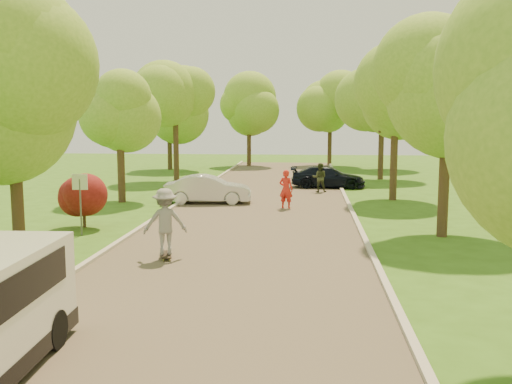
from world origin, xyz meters
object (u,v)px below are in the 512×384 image
(silver_sedan, at_px, (208,189))
(skateboarder, at_px, (165,222))
(dark_sedan, at_px, (328,177))
(person_striped, at_px, (286,189))
(street_sign, at_px, (80,191))
(longboard, at_px, (166,255))
(person_olive, at_px, (320,178))

(silver_sedan, relative_size, skateboarder, 2.14)
(silver_sedan, height_order, skateboarder, skateboarder)
(dark_sedan, height_order, person_striped, person_striped)
(street_sign, bearing_deg, silver_sedan, 68.84)
(dark_sedan, relative_size, longboard, 4.21)
(street_sign, relative_size, silver_sedan, 0.52)
(street_sign, height_order, person_olive, street_sign)
(person_striped, bearing_deg, person_olive, -87.61)
(silver_sedan, relative_size, dark_sedan, 0.95)
(dark_sedan, distance_m, skateboarder, 18.62)
(skateboarder, bearing_deg, dark_sedan, -124.11)
(dark_sedan, height_order, person_olive, person_olive)
(longboard, xyz_separation_m, person_olive, (4.79, 15.71, 0.71))
(silver_sedan, bearing_deg, street_sign, 153.47)
(silver_sedan, bearing_deg, skateboarder, 178.14)
(dark_sedan, relative_size, person_striped, 2.45)
(skateboarder, bearing_deg, person_striped, -125.49)
(person_olive, bearing_deg, dark_sedan, -103.37)
(person_olive, bearing_deg, silver_sedan, 41.56)
(skateboarder, distance_m, person_olive, 16.42)
(longboard, relative_size, person_olive, 0.64)
(dark_sedan, bearing_deg, silver_sedan, 141.14)
(silver_sedan, relative_size, person_striped, 2.34)
(silver_sedan, height_order, dark_sedan, silver_sedan)
(skateboarder, bearing_deg, person_olive, -124.44)
(longboard, distance_m, person_olive, 16.44)
(street_sign, height_order, silver_sedan, street_sign)
(longboard, bearing_deg, skateboarder, 180.00)
(silver_sedan, bearing_deg, person_olive, -54.60)
(street_sign, relative_size, longboard, 2.10)
(longboard, height_order, person_olive, person_olive)
(silver_sedan, xyz_separation_m, dark_sedan, (6.00, 6.84, -0.05))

